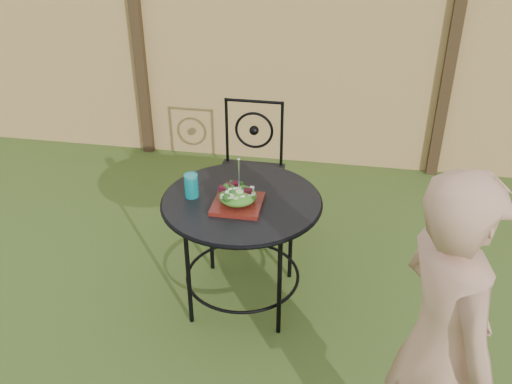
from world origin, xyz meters
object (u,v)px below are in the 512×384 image
patio_chair (250,167)px  patio_table (242,220)px  salad_plate (238,204)px  diner (440,348)px

patio_chair → patio_table: bearing=-82.8°
patio_table → salad_plate: size_ratio=3.42×
patio_table → patio_chair: bearing=97.2°
patio_table → salad_plate: 0.17m
patio_table → diner: bearing=-46.5°
patio_chair → diner: diner is taller
diner → salad_plate: diner is taller
diner → salad_plate: size_ratio=5.74×
diner → salad_plate: 1.38m
diner → patio_chair: bearing=6.2°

